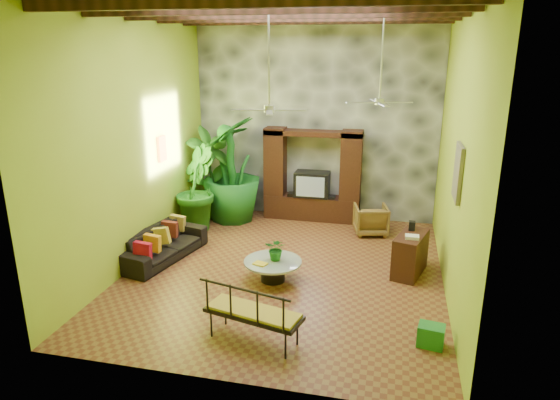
% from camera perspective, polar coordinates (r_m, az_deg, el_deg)
% --- Properties ---
extents(ground, '(7.00, 7.00, 0.00)m').
position_cam_1_polar(ground, '(9.94, 0.57, -8.00)').
color(ground, brown).
rests_on(ground, ground).
extents(back_wall, '(6.00, 0.02, 5.00)m').
position_cam_1_polar(back_wall, '(12.55, 4.11, 9.26)').
color(back_wall, '#A0B92A').
rests_on(back_wall, ground).
extents(left_wall, '(0.02, 7.00, 5.00)m').
position_cam_1_polar(left_wall, '(10.21, -16.17, 6.77)').
color(left_wall, '#A0B92A').
rests_on(left_wall, ground).
extents(right_wall, '(0.02, 7.00, 5.00)m').
position_cam_1_polar(right_wall, '(9.01, 19.68, 5.11)').
color(right_wall, '#A0B92A').
rests_on(right_wall, ground).
extents(stone_accent_wall, '(5.98, 0.10, 4.98)m').
position_cam_1_polar(stone_accent_wall, '(12.49, 4.07, 9.22)').
color(stone_accent_wall, '#3A3C42').
rests_on(stone_accent_wall, ground).
extents(ceiling_beams, '(5.95, 5.36, 0.22)m').
position_cam_1_polar(ceiling_beams, '(9.00, 0.67, 20.70)').
color(ceiling_beams, '#331910').
rests_on(ceiling_beams, ceiling).
extents(entertainment_center, '(2.40, 0.55, 2.30)m').
position_cam_1_polar(entertainment_center, '(12.50, 3.70, 2.05)').
color(entertainment_center, black).
rests_on(entertainment_center, ground).
extents(ceiling_fan_front, '(1.28, 1.28, 1.86)m').
position_cam_1_polar(ceiling_fan_front, '(8.68, -1.26, 11.71)').
color(ceiling_fan_front, '#AEAEB3').
rests_on(ceiling_fan_front, ceiling).
extents(ceiling_fan_back, '(1.28, 1.28, 1.86)m').
position_cam_1_polar(ceiling_fan_back, '(10.01, 11.36, 12.13)').
color(ceiling_fan_back, '#AEAEB3').
rests_on(ceiling_fan_back, ceiling).
extents(wall_art_mask, '(0.06, 0.32, 0.55)m').
position_cam_1_polar(wall_art_mask, '(11.14, -13.35, 5.72)').
color(wall_art_mask, orange).
rests_on(wall_art_mask, left_wall).
extents(wall_art_painting, '(0.06, 0.70, 0.90)m').
position_cam_1_polar(wall_art_painting, '(8.46, 19.68, 2.98)').
color(wall_art_painting, '#215079').
rests_on(wall_art_painting, right_wall).
extents(sofa, '(1.27, 2.26, 0.62)m').
position_cam_1_polar(sofa, '(10.62, -13.34, -4.95)').
color(sofa, black).
rests_on(sofa, ground).
extents(wicker_armchair, '(0.89, 0.90, 0.69)m').
position_cam_1_polar(wicker_armchair, '(11.85, 10.34, -2.22)').
color(wicker_armchair, olive).
rests_on(wicker_armchair, ground).
extents(tall_plant_a, '(1.35, 1.49, 2.34)m').
position_cam_1_polar(tall_plant_a, '(12.61, -7.92, 3.03)').
color(tall_plant_a, '#256019').
rests_on(tall_plant_a, ground).
extents(tall_plant_b, '(1.20, 1.34, 2.02)m').
position_cam_1_polar(tall_plant_b, '(11.94, -9.68, 1.33)').
color(tall_plant_b, '#21691B').
rests_on(tall_plant_b, ground).
extents(tall_plant_c, '(1.53, 1.53, 2.61)m').
position_cam_1_polar(tall_plant_c, '(12.40, -5.57, 3.51)').
color(tall_plant_c, '#1B6620').
rests_on(tall_plant_c, ground).
extents(coffee_table, '(1.08, 1.08, 0.40)m').
position_cam_1_polar(coffee_table, '(9.42, -0.83, -7.75)').
color(coffee_table, black).
rests_on(coffee_table, ground).
extents(centerpiece_plant, '(0.42, 0.37, 0.44)m').
position_cam_1_polar(centerpiece_plant, '(9.32, -0.41, -5.61)').
color(centerpiece_plant, '#17591A').
rests_on(centerpiece_plant, coffee_table).
extents(yellow_tray, '(0.29, 0.25, 0.03)m').
position_cam_1_polar(yellow_tray, '(9.22, -2.26, -7.29)').
color(yellow_tray, yellow).
rests_on(yellow_tray, coffee_table).
extents(iron_bench, '(1.55, 0.88, 0.57)m').
position_cam_1_polar(iron_bench, '(7.46, -3.23, -12.55)').
color(iron_bench, black).
rests_on(iron_bench, ground).
extents(side_console, '(0.72, 1.09, 0.80)m').
position_cam_1_polar(side_console, '(9.96, 14.65, -6.01)').
color(side_console, '#331E10').
rests_on(side_console, ground).
extents(green_bin, '(0.42, 0.34, 0.33)m').
position_cam_1_polar(green_bin, '(7.91, 16.86, -14.61)').
color(green_bin, '#1F772C').
rests_on(green_bin, ground).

